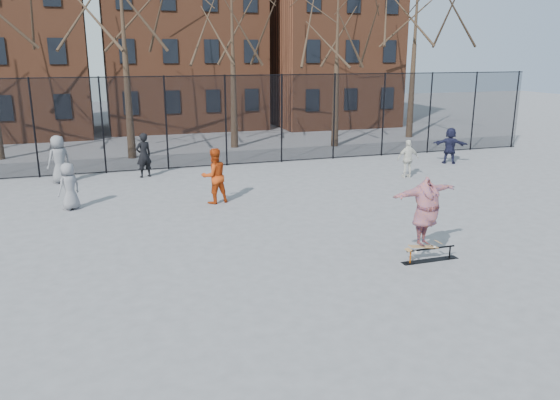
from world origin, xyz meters
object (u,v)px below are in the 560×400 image
object	(u,v)px
skater	(426,212)
bystander_extra	(69,186)
bystander_grey	(59,159)
bystander_red	(214,176)
bystander_navy	(450,145)
bystander_white	(408,159)
skateboard	(423,247)
bystander_black	(144,155)
skate_rail	(430,256)

from	to	relation	value
skater	bystander_extra	distance (m)	11.23
bystander_grey	bystander_extra	world-z (taller)	bystander_grey
bystander_red	bystander_navy	world-z (taller)	bystander_red
bystander_white	bystander_navy	distance (m)	3.91
skater	bystander_grey	bearing A→B (deg)	111.61
bystander_red	bystander_white	distance (m)	8.35
skateboard	bystander_black	distance (m)	12.98
skateboard	bystander_extra	size ratio (longest dim) A/B	0.53
skater	bystander_extra	xyz separation A→B (m)	(-8.29, 7.55, -0.49)
bystander_black	bystander_red	bearing A→B (deg)	89.80
bystander_navy	bystander_black	bearing A→B (deg)	27.37
bystander_black	skater	bearing A→B (deg)	93.74
skateboard	bystander_grey	world-z (taller)	bystander_grey
bystander_grey	bystander_red	distance (m)	6.98
bystander_grey	bystander_red	world-z (taller)	bystander_grey
skateboard	bystander_red	distance (m)	7.84
skate_rail	bystander_extra	bearing A→B (deg)	138.39
skate_rail	skateboard	bearing A→B (deg)	-180.00
bystander_grey	skate_rail	bearing A→B (deg)	95.80
bystander_red	bystander_extra	xyz separation A→B (m)	(-4.59, 0.66, -0.16)
skate_rail	bystander_white	bearing A→B (deg)	62.48
bystander_red	bystander_navy	xyz separation A→B (m)	(11.60, 3.38, -0.11)
bystander_grey	bystander_white	world-z (taller)	bystander_grey
bystander_black	bystander_extra	size ratio (longest dim) A/B	1.17
bystander_white	bystander_navy	xyz separation A→B (m)	(3.37, 1.98, 0.06)
skate_rail	skater	world-z (taller)	skater
bystander_black	bystander_white	size ratio (longest dim) A/B	1.17
bystander_red	bystander_extra	world-z (taller)	bystander_red
skate_rail	bystander_grey	world-z (taller)	bystander_grey
skateboard	bystander_navy	xyz separation A→B (m)	(7.90, 10.27, 0.45)
skateboard	skater	world-z (taller)	skater
bystander_red	bystander_extra	bearing A→B (deg)	-22.48
bystander_red	skater	bearing A→B (deg)	104.01
bystander_black	bystander_white	distance (m)	10.70
bystander_black	bystander_extra	world-z (taller)	bystander_black
skateboard	skate_rail	bearing A→B (deg)	0.00
skater	bystander_black	xyz separation A→B (m)	(-5.62, 11.69, -0.36)
bystander_grey	bystander_extra	distance (m)	4.13
skateboard	bystander_navy	size ratio (longest dim) A/B	0.49
bystander_red	bystander_white	bearing A→B (deg)	175.39
bystander_grey	bystander_red	bearing A→B (deg)	105.08
skater	bystander_red	xyz separation A→B (m)	(-3.70, 6.89, -0.33)
skateboard	skater	xyz separation A→B (m)	(0.00, 0.00, 0.88)
bystander_white	skater	bearing A→B (deg)	68.40
bystander_extra	skate_rail	bearing A→B (deg)	101.47
bystander_white	bystander_extra	xyz separation A→B (m)	(-12.82, -0.73, -0.00)
skater	bystander_red	size ratio (longest dim) A/B	1.10
skate_rail	bystander_grey	bearing A→B (deg)	127.76
bystander_extra	bystander_red	bearing A→B (deg)	134.85
skater	bystander_navy	bearing A→B (deg)	36.93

